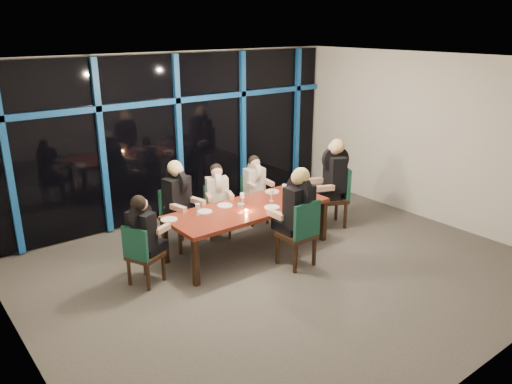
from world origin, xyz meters
The scene contains 29 objects.
room centered at (0.00, 0.00, 2.02)m, with size 7.04×7.00×3.02m.
window_wall centered at (0.01, 2.93, 1.55)m, with size 6.86×0.43×2.94m.
dining_table centered at (0.00, 0.80, 0.68)m, with size 2.60×1.00×0.75m.
chair_far_left centered at (-0.80, 1.66, 0.55)m, with size 0.55×0.55×0.99m.
chair_far_mid centered at (-0.02, 1.66, 0.48)m, with size 0.52×0.52×0.87m.
chair_far_right centered at (0.84, 1.75, 0.48)m, with size 0.44×0.44×0.85m.
chair_end_left centered at (-1.82, 0.82, 0.50)m, with size 0.55×0.55×0.90m.
chair_end_right centered at (1.90, 0.71, 0.60)m, with size 0.66×0.66×1.08m.
chair_near_mid centered at (0.28, -0.11, 0.58)m, with size 0.49×0.49×1.05m.
diner_far_left centered at (-0.78, 1.58, 0.95)m, with size 0.55×0.66×0.97m.
diner_far_mid centered at (-0.05, 1.59, 0.83)m, with size 0.54×0.59×0.84m.
diner_far_right centered at (0.83, 1.68, 0.82)m, with size 0.45×0.56×0.83m.
diner_end_left centered at (-1.75, 0.85, 0.86)m, with size 0.62×0.56×0.87m.
diner_end_right centered at (1.81, 0.75, 1.03)m, with size 0.74×0.68×1.05m.
diner_near_mid centered at (0.28, -0.02, 1.00)m, with size 0.52×0.65×1.02m.
plate_far_left centered at (-0.66, 1.03, 0.76)m, with size 0.24×0.24×0.01m, color white.
plate_far_mid centered at (-0.26, 1.06, 0.76)m, with size 0.24×0.24×0.01m, color white.
plate_far_right centered at (0.76, 1.12, 0.76)m, with size 0.24×0.24×0.01m, color white.
plate_end_left centered at (-1.24, 1.08, 0.76)m, with size 0.24×0.24×0.01m, color white.
plate_end_right centered at (1.28, 0.97, 0.76)m, with size 0.24×0.24×0.01m, color white.
plate_near_mid centered at (0.27, 0.54, 0.76)m, with size 0.24×0.24×0.01m, color white.
wine_bottle centered at (0.99, 0.63, 0.88)m, with size 0.08×0.08×0.35m.
water_pitcher centered at (0.76, 0.64, 0.84)m, with size 0.11×0.10×0.18m.
tea_light centered at (-0.14, 0.66, 0.76)m, with size 0.05×0.05×0.03m, color #FFA84C.
wine_glass_a centered at (-0.27, 0.66, 0.87)m, with size 0.06×0.06×0.16m.
wine_glass_b centered at (0.00, 0.95, 0.89)m, with size 0.07×0.07×0.19m.
wine_glass_c centered at (0.46, 0.79, 0.89)m, with size 0.07×0.07×0.19m.
wine_glass_d centered at (-0.79, 0.99, 0.88)m, with size 0.07×0.07×0.18m.
wine_glass_e centered at (0.81, 0.87, 0.89)m, with size 0.07×0.07×0.19m.
Camera 1 is at (-4.38, -5.02, 3.47)m, focal length 35.00 mm.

